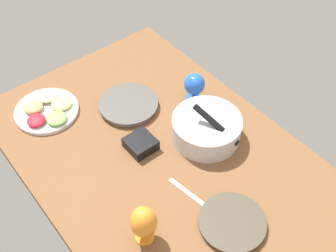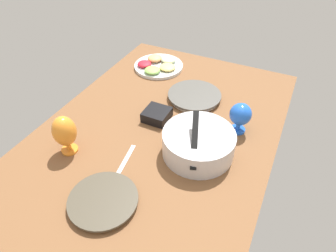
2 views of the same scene
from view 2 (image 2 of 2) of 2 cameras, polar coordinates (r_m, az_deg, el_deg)
The scene contains 9 objects.
ground_plane at distance 137.94cm, azimuth -2.45°, elevation -2.28°, with size 160.00×104.00×4.00cm, color brown.
dinner_plate_left at distance 158.25cm, azimuth 5.05°, elevation 5.68°, with size 27.87×27.87×2.94cm.
dinner_plate_right at distance 113.36cm, azimuth -12.11°, elevation -13.81°, with size 25.43×25.43×2.45cm.
mixing_bowl at distance 124.81cm, azimuth 5.81°, elevation -3.18°, with size 31.05×30.16×18.39cm.
fruit_platter at distance 184.83cm, azimuth -1.84°, elevation 11.53°, with size 29.47×29.47×5.21cm.
hurricane_glass_orange at distance 128.95cm, azimuth -19.11°, elevation -1.07°, with size 9.80×9.80×18.10cm.
hurricane_glass_blue at distance 136.67cm, azimuth 13.63°, elevation 2.03°, with size 9.81×9.81×14.74cm.
square_bowl_black at distance 143.48cm, azimuth -2.15°, elevation 2.24°, with size 11.77×11.77×4.99cm.
fork_by_right_plate at distance 126.27cm, azimuth -8.06°, elevation -6.38°, with size 18.00×1.80×0.60cm, color silver.
Camera 2 is at (88.51, 48.54, 92.00)cm, focal length 32.00 mm.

